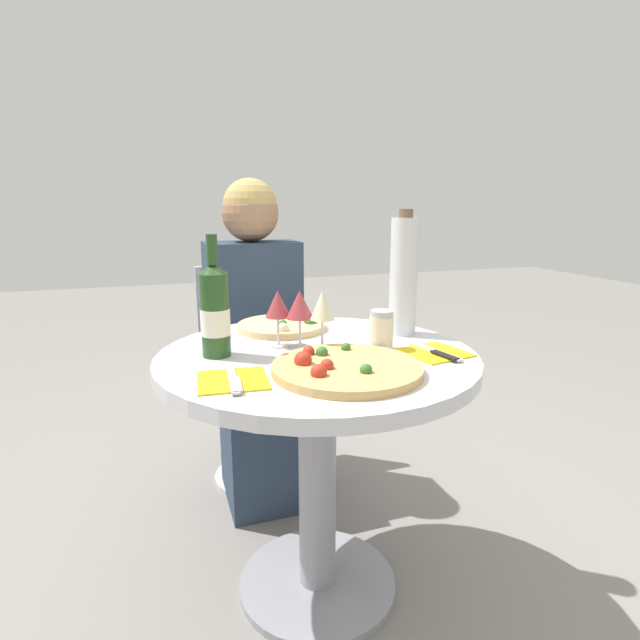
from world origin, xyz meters
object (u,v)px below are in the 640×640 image
chair_behind_diner (252,375)px  pizza_large (345,368)px  dining_table (317,415)px  wine_bottle (215,311)px  seated_diner (258,351)px  tall_carafe (404,276)px

chair_behind_diner → pizza_large: bearing=93.0°
dining_table → pizza_large: pizza_large is taller
wine_bottle → seated_diner: bearing=68.4°
dining_table → seated_diner: bearing=93.8°
dining_table → pizza_large: size_ratio=2.39×
chair_behind_diner → wine_bottle: wine_bottle is taller
pizza_large → tall_carafe: tall_carafe is taller
dining_table → tall_carafe: size_ratio=2.28×
pizza_large → seated_diner: bearing=93.6°
seated_diner → tall_carafe: (0.34, -0.49, 0.33)m
dining_table → wine_bottle: wine_bottle is taller
wine_bottle → chair_behind_diner: bearing=72.4°
pizza_large → tall_carafe: bearing=43.4°
seated_diner → dining_table: bearing=93.8°
chair_behind_diner → wine_bottle: 0.82m
seated_diner → wine_bottle: bearing=68.4°
chair_behind_diner → tall_carafe: bearing=118.4°
chair_behind_diner → seated_diner: size_ratio=0.72×
dining_table → pizza_large: bearing=-87.1°
tall_carafe → chair_behind_diner: bearing=118.4°
seated_diner → tall_carafe: seated_diner is taller
dining_table → tall_carafe: bearing=18.5°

